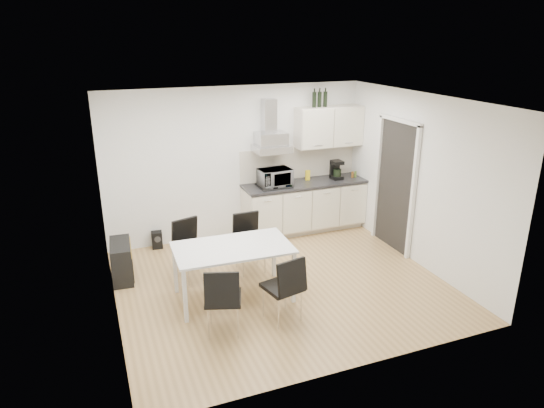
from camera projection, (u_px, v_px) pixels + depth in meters
The scene contains 15 objects.
ground at pixel (281, 284), 6.96m from camera, with size 4.50×4.50×0.00m, color tan.
wall_back at pixel (237, 163), 8.28m from camera, with size 4.50×0.10×2.60m, color white.
wall_front at pixel (358, 259), 4.77m from camera, with size 4.50×0.10×2.60m, color white.
wall_left at pixel (106, 220), 5.75m from camera, with size 0.10×4.00×2.60m, color white.
wall_right at pixel (419, 181), 7.29m from camera, with size 0.10×4.00×2.60m, color white.
ceiling at pixel (282, 100), 6.09m from camera, with size 4.50×4.50×0.00m, color white.
doorway at pixel (394, 187), 7.85m from camera, with size 0.08×1.04×2.10m, color white.
kitchenette at pixel (306, 186), 8.61m from camera, with size 2.22×0.64×2.52m.
dining_table at pixel (233, 252), 6.39m from camera, with size 1.56×0.92×0.75m.
chair_far_left at pixel (192, 251), 6.98m from camera, with size 0.44×0.50×0.88m, color black, non-canonical shape.
chair_far_right at pixel (250, 244), 7.20m from camera, with size 0.44×0.50×0.88m, color black, non-canonical shape.
chair_near_left at pixel (223, 299), 5.71m from camera, with size 0.44×0.50×0.88m, color black, non-canonical shape.
chair_near_right at pixel (282, 288), 5.97m from camera, with size 0.44×0.50×0.88m, color black, non-canonical shape.
guitar_amp at pixel (122, 261), 7.02m from camera, with size 0.33×0.69×0.56m.
floor_speaker at pixel (157, 240), 8.08m from camera, with size 0.17×0.15×0.29m, color black.
Camera 1 is at (-2.36, -5.71, 3.40)m, focal length 32.00 mm.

